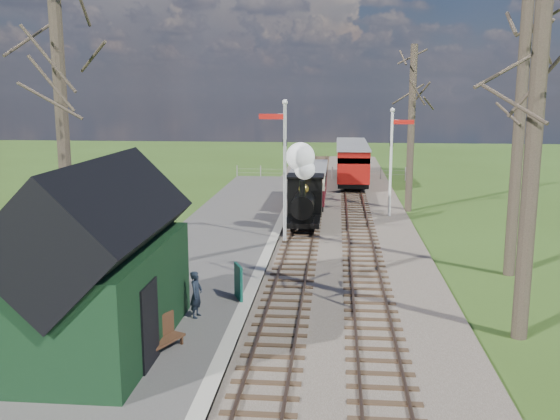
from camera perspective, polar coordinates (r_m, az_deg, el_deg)
The scene contains 18 objects.
distant_hills at distance 78.22m, azimuth 4.93°, elevation -6.10°, with size 114.40×48.00×22.02m.
ballast_bed at distance 33.10m, azimuth 4.75°, elevation -0.54°, with size 8.00×60.00×0.10m, color brown.
track_near at distance 33.12m, azimuth 2.51°, elevation -0.42°, with size 1.60×60.00×0.15m.
track_far at distance 33.11m, azimuth 7.01°, elevation -0.50°, with size 1.60×60.00×0.15m.
platform at distance 25.78m, azimuth -6.16°, elevation -3.75°, with size 5.00×44.00×0.20m, color #474442.
coping_strip at distance 25.43m, azimuth -1.06°, elevation -3.88°, with size 0.40×44.00×0.21m, color #B2AD9E.
station_shed at distance 16.15m, azimuth -16.10°, elevation -5.06°, with size 3.25×6.30×4.78m.
semaphore_near at distance 26.71m, azimuth 0.30°, elevation 4.51°, with size 1.22×0.24×6.22m.
semaphore_far at distance 32.73m, azimuth 10.25°, elevation 5.04°, with size 1.22×0.24×5.72m.
bare_trees at distance 20.59m, azimuth 4.77°, elevation 7.01°, with size 15.51×22.39×12.00m.
fence_line at distance 46.85m, azimuth 3.70°, elevation 3.46°, with size 12.60×0.08×1.00m.
locomotive at distance 29.31m, azimuth 2.18°, elevation 1.72°, with size 1.65×3.85×4.13m.
coach at distance 35.37m, azimuth 2.72°, elevation 2.46°, with size 1.93×6.60×2.03m.
red_carriage_a at distance 42.53m, azimuth 6.66°, elevation 4.05°, with size 2.19×5.42×2.31m.
red_carriage_b at distance 47.99m, azimuth 6.51°, elevation 4.82°, with size 2.19×5.42×2.31m.
sign_board at distance 19.48m, azimuth -3.80°, elevation -6.57°, with size 0.37×0.72×1.10m.
bench at distance 16.07m, azimuth -11.14°, elevation -11.25°, with size 0.98×1.49×0.83m.
person at distance 18.07m, azimuth -7.67°, elevation -7.64°, with size 0.49×0.32×1.35m, color black.
Camera 1 is at (1.49, -10.44, 6.59)m, focal length 40.00 mm.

